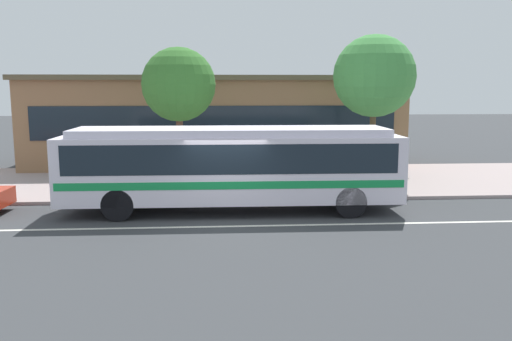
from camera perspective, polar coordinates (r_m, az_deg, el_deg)
ground_plane at (r=16.70m, az=-3.18°, el=-5.27°), size 120.00×120.00×0.00m
sidewalk_slab at (r=23.04m, az=-3.41°, el=-1.14°), size 60.00×8.00×0.12m
lane_stripe_center at (r=15.92m, az=-3.14°, el=-5.97°), size 56.00×0.16×0.01m
transit_bus at (r=17.51m, az=-2.60°, el=0.79°), size 11.01×2.61×2.77m
pedestrian_waiting_near_sign at (r=20.20m, az=2.28°, el=0.41°), size 0.45×0.45×1.67m
bus_stop_sign at (r=19.98m, az=11.43°, el=1.73°), size 0.08×0.44×2.37m
street_tree_near_stop at (r=21.77m, az=-8.27°, el=9.02°), size 2.96×2.96×5.53m
street_tree_mid_block at (r=22.70m, az=12.52°, el=9.79°), size 3.37×3.37×6.08m
station_building at (r=28.39m, az=-4.30°, el=5.37°), size 18.92×6.91×4.62m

